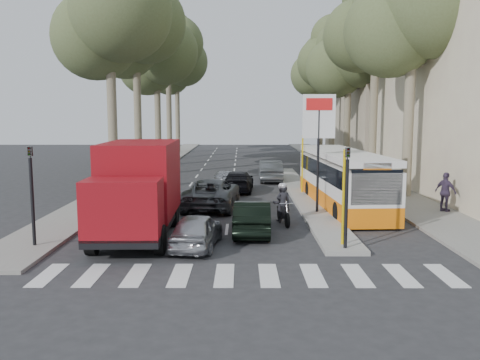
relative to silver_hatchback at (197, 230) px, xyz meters
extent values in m
plane|color=#28282B|center=(1.89, 0.88, -0.62)|extent=(120.00, 120.00, 0.00)
cube|color=gray|center=(10.49, 25.88, -0.56)|extent=(3.20, 70.00, 0.12)
cube|color=gray|center=(-6.11, 28.88, -0.56)|extent=(2.40, 64.00, 0.12)
cube|color=gray|center=(5.14, 11.88, -0.54)|extent=(1.50, 26.00, 0.16)
cube|color=#B7A88E|center=(17.39, 34.88, 7.38)|extent=(11.00, 20.00, 16.00)
cylinder|color=yellow|center=(5.14, -0.12, 1.13)|extent=(0.10, 0.10, 3.50)
cylinder|color=yellow|center=(5.14, 5.88, 1.13)|extent=(0.10, 0.10, 3.50)
cylinder|color=yellow|center=(5.14, 11.88, 1.13)|extent=(0.10, 0.10, 3.50)
cylinder|color=black|center=(5.14, 5.88, 1.98)|extent=(0.12, 0.12, 5.20)
cube|color=white|center=(5.14, 5.88, 3.98)|extent=(1.50, 0.10, 2.00)
cube|color=red|center=(5.14, 5.82, 4.53)|extent=(1.20, 0.02, 0.55)
cylinder|color=black|center=(5.14, -0.62, 0.98)|extent=(0.12, 0.12, 3.20)
imported|color=black|center=(5.14, -0.62, 2.48)|extent=(0.16, 0.41, 1.00)
cylinder|color=black|center=(-5.71, -0.12, 0.98)|extent=(0.12, 0.12, 3.20)
imported|color=black|center=(-5.71, -0.12, 2.48)|extent=(0.16, 0.41, 1.00)
cylinder|color=#6B604C|center=(-6.11, 12.88, 3.58)|extent=(0.56, 0.56, 8.40)
sphere|color=#49542F|center=(-7.11, 13.48, 8.68)|extent=(5.20, 5.20, 5.20)
sphere|color=#49542F|center=(-5.21, 12.08, 9.88)|extent=(5.80, 5.80, 5.80)
cylinder|color=#6B604C|center=(-6.21, 20.88, 3.86)|extent=(0.56, 0.56, 8.96)
sphere|color=#49542F|center=(-7.21, 21.48, 9.30)|extent=(5.20, 5.20, 5.20)
sphere|color=#49542F|center=(-5.31, 20.08, 10.58)|extent=(5.80, 5.80, 5.80)
sphere|color=#49542F|center=(-6.01, 21.98, 11.86)|extent=(4.80, 4.80, 4.80)
cylinder|color=#6B604C|center=(-6.01, 28.88, 3.44)|extent=(0.56, 0.56, 8.12)
sphere|color=#49542F|center=(-7.01, 29.48, 8.37)|extent=(5.20, 5.20, 5.20)
sphere|color=#49542F|center=(-5.11, 28.08, 9.53)|extent=(5.80, 5.80, 5.80)
sphere|color=#49542F|center=(-5.81, 29.98, 10.69)|extent=(4.80, 4.80, 4.80)
cylinder|color=#6B604C|center=(-6.11, 36.88, 4.14)|extent=(0.56, 0.56, 9.52)
sphere|color=#49542F|center=(-7.11, 37.48, 9.92)|extent=(5.20, 5.20, 5.20)
sphere|color=#49542F|center=(-5.21, 36.08, 11.28)|extent=(5.80, 5.80, 5.80)
sphere|color=#49542F|center=(-5.91, 37.98, 12.64)|extent=(4.80, 4.80, 4.80)
cylinder|color=#6B604C|center=(-6.21, 44.88, 3.72)|extent=(0.56, 0.56, 8.68)
sphere|color=#49542F|center=(-7.21, 45.48, 8.99)|extent=(5.20, 5.20, 5.20)
sphere|color=#49542F|center=(-5.31, 44.08, 10.23)|extent=(5.80, 5.80, 5.80)
sphere|color=#49542F|center=(-6.01, 45.98, 11.47)|extent=(4.80, 4.80, 4.80)
cylinder|color=#6B604C|center=(10.89, 10.88, 3.58)|extent=(0.56, 0.56, 8.40)
sphere|color=#49542F|center=(9.89, 11.48, 8.68)|extent=(5.20, 5.20, 5.20)
sphere|color=#49542F|center=(11.79, 10.08, 9.88)|extent=(5.80, 5.80, 5.80)
cylinder|color=#6B604C|center=(10.99, 18.88, 4.00)|extent=(0.56, 0.56, 9.24)
sphere|color=#49542F|center=(9.99, 19.48, 9.61)|extent=(5.20, 5.20, 5.20)
sphere|color=#49542F|center=(11.89, 18.08, 10.93)|extent=(5.80, 5.80, 5.80)
cylinder|color=#6B604C|center=(10.79, 26.88, 3.30)|extent=(0.56, 0.56, 7.84)
sphere|color=#49542F|center=(9.79, 27.48, 8.06)|extent=(5.20, 5.20, 5.20)
sphere|color=#49542F|center=(11.69, 26.08, 9.18)|extent=(5.80, 5.80, 5.80)
sphere|color=#49542F|center=(10.99, 27.98, 10.30)|extent=(4.80, 4.80, 4.80)
cylinder|color=#6B604C|center=(10.89, 34.88, 3.86)|extent=(0.56, 0.56, 8.96)
sphere|color=#49542F|center=(9.89, 35.48, 9.30)|extent=(5.20, 5.20, 5.20)
sphere|color=#49542F|center=(11.79, 34.08, 10.58)|extent=(5.80, 5.80, 5.80)
sphere|color=#49542F|center=(11.09, 35.98, 11.86)|extent=(4.80, 4.80, 4.80)
cylinder|color=#6B604C|center=(10.99, 42.88, 3.58)|extent=(0.56, 0.56, 8.40)
sphere|color=#49542F|center=(9.99, 43.48, 8.68)|extent=(5.20, 5.20, 5.20)
sphere|color=#49542F|center=(11.89, 42.08, 9.88)|extent=(5.80, 5.80, 5.80)
sphere|color=#49542F|center=(11.19, 43.98, 11.08)|extent=(4.80, 4.80, 4.80)
imported|color=#B0B2B9|center=(0.00, 0.00, 0.00)|extent=(1.87, 3.79, 1.24)
imported|color=black|center=(2.02, 2.09, 0.04)|extent=(1.53, 4.07, 1.33)
imported|color=#4D5055|center=(0.09, 7.66, 0.13)|extent=(2.94, 5.56, 1.49)
imported|color=black|center=(1.39, 13.05, 0.01)|extent=(2.02, 4.46, 1.27)
imported|color=#94969B|center=(0.58, 13.88, 0.02)|extent=(1.81, 3.88, 1.28)
imported|color=#4E5256|center=(3.64, 17.92, 0.11)|extent=(1.58, 4.44, 1.46)
imported|color=black|center=(-4.30, 10.73, -0.02)|extent=(1.99, 4.27, 1.21)
cube|color=black|center=(-2.34, 1.33, 0.00)|extent=(2.64, 6.84, 0.28)
cylinder|color=black|center=(-3.42, -0.96, -0.11)|extent=(0.36, 1.03, 1.02)
cylinder|color=black|center=(-1.16, -0.91, -0.11)|extent=(0.36, 1.03, 1.02)
cylinder|color=black|center=(-3.52, 3.34, -0.11)|extent=(0.36, 1.03, 1.02)
cylinder|color=black|center=(-1.25, 3.39, -0.11)|extent=(0.36, 1.03, 1.02)
cube|color=maroon|center=(-2.28, -1.27, 1.02)|extent=(2.52, 1.64, 1.92)
cube|color=black|center=(-2.27, -2.01, 1.25)|extent=(2.27, 0.14, 1.02)
cube|color=maroon|center=(-2.36, 2.24, 1.59)|extent=(2.70, 4.81, 2.83)
cube|color=orange|center=(6.69, 7.91, -0.10)|extent=(2.97, 11.00, 0.85)
cube|color=white|center=(6.69, 7.91, 1.04)|extent=(2.97, 11.00, 1.42)
cube|color=black|center=(6.69, 7.91, 1.32)|extent=(2.97, 10.57, 0.80)
cube|color=white|center=(6.69, 7.91, 2.08)|extent=(2.97, 11.00, 0.28)
cube|color=black|center=(6.99, 2.50, 1.18)|extent=(2.08, 0.18, 1.42)
cube|color=orange|center=(6.99, 2.50, 2.01)|extent=(1.14, 0.12, 0.30)
cylinder|color=black|center=(5.82, 4.37, -0.20)|extent=(0.32, 0.92, 0.91)
cylinder|color=black|center=(7.95, 4.49, -0.20)|extent=(0.32, 0.92, 0.91)
cylinder|color=black|center=(5.45, 11.11, -0.20)|extent=(0.32, 0.92, 0.91)
cylinder|color=black|center=(7.57, 11.23, -0.20)|extent=(0.32, 0.92, 0.91)
cylinder|color=black|center=(3.49, 3.14, -0.31)|extent=(0.19, 0.64, 0.63)
cylinder|color=black|center=(3.29, 4.60, -0.31)|extent=(0.19, 0.64, 0.63)
cylinder|color=silver|center=(3.48, 3.21, 0.07)|extent=(0.11, 0.40, 0.79)
cube|color=black|center=(3.38, 3.92, -0.18)|extent=(0.32, 0.76, 0.30)
cube|color=black|center=(3.41, 3.72, 0.09)|extent=(0.35, 0.48, 0.22)
cube|color=black|center=(3.34, 4.21, 0.03)|extent=(0.36, 0.67, 0.12)
cylinder|color=silver|center=(3.48, 3.26, 0.38)|extent=(0.61, 0.12, 0.04)
imported|color=black|center=(3.38, 3.92, 0.26)|extent=(0.65, 0.48, 1.66)
imported|color=black|center=(3.33, 4.31, 0.20)|extent=(0.81, 0.52, 1.55)
sphere|color=#B2B2B7|center=(3.39, 3.87, 1.03)|extent=(0.28, 0.28, 0.28)
sphere|color=#B2B2B7|center=(3.33, 4.28, 0.98)|extent=(0.28, 0.28, 0.28)
imported|color=#473854|center=(11.23, 6.14, 0.43)|extent=(1.05, 1.21, 1.87)
imported|color=brown|center=(11.89, 14.52, 0.29)|extent=(1.11, 0.80, 1.57)
camera|label=1|loc=(1.58, -17.55, 4.08)|focal=38.00mm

